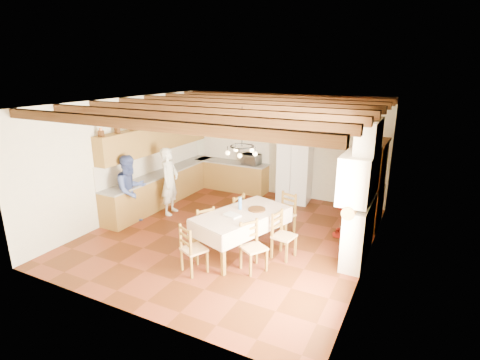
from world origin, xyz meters
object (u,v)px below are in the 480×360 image
object	(u,v)px
chair_end_far	(284,214)
person_man	(170,181)
chair_left_far	(233,214)
microwave	(251,159)
person_woman_blue	(131,190)
hutch	(373,184)
chair_left_near	(202,227)
refrigerator	(295,172)
chair_right_far	(284,235)
chair_end_near	(194,248)
person_woman_red	(346,200)
chair_right_near	(254,247)
dining_table	(242,217)

from	to	relation	value
chair_end_far	person_man	distance (m)	3.13
chair_left_far	microwave	world-z (taller)	microwave
person_woman_blue	hutch	bearing A→B (deg)	-52.54
hutch	chair_left_near	size ratio (longest dim) A/B	2.18
chair_left_far	chair_end_far	world-z (taller)	same
refrigerator	chair_right_far	bearing A→B (deg)	-78.10
hutch	microwave	bearing A→B (deg)	167.60
refrigerator	chair_right_far	xyz separation A→B (m)	(0.92, -3.27, -0.39)
chair_end_near	person_woman_red	world-z (taller)	person_woman_red
refrigerator	chair_right_near	world-z (taller)	refrigerator
hutch	person_woman_red	size ratio (longest dim) A/B	1.19
person_man	microwave	size ratio (longest dim) A/B	3.19
chair_right_near	person_woman_red	bearing A→B (deg)	3.75
chair_end_far	person_man	bearing A→B (deg)	-161.23
hutch	chair_end_near	distance (m)	4.62
microwave	dining_table	bearing A→B (deg)	-60.04
dining_table	person_woman_red	bearing A→B (deg)	45.37
hutch	chair_end_near	bearing A→B (deg)	-122.76
refrigerator	person_woman_red	size ratio (longest dim) A/B	0.99
chair_left_near	chair_left_far	distance (m)	0.98
chair_end_near	chair_end_far	distance (m)	2.52
chair_left_near	person_man	size ratio (longest dim) A/B	0.55
hutch	chair_left_near	distance (m)	4.18
dining_table	chair_right_near	distance (m)	0.82
chair_left_near	chair_end_near	bearing A→B (deg)	55.36
chair_end_far	chair_left_far	bearing A→B (deg)	-138.64
hutch	person_man	size ratio (longest dim) A/B	1.19
chair_left_near	person_man	bearing A→B (deg)	-93.53
person_man	person_woman_blue	distance (m)	1.06
dining_table	chair_left_near	distance (m)	0.91
chair_left_far	chair_right_near	bearing A→B (deg)	51.92
refrigerator	chair_left_far	bearing A→B (deg)	-105.05
chair_right_near	chair_end_far	world-z (taller)	same
chair_left_near	microwave	world-z (taller)	microwave
person_man	person_woman_blue	bearing A→B (deg)	145.78
chair_left_far	person_woman_blue	size ratio (longest dim) A/B	0.55
hutch	person_woman_blue	size ratio (longest dim) A/B	1.21
chair_end_near	microwave	distance (m)	4.84
refrigerator	chair_end_far	size ratio (longest dim) A/B	1.82
refrigerator	person_woman_blue	distance (m)	4.49
hutch	chair_left_far	bearing A→B (deg)	-143.23
chair_end_far	person_woman_blue	xyz separation A→B (m)	(-3.51, -1.14, 0.38)
person_man	person_woman_blue	world-z (taller)	person_man
hutch	chair_left_far	xyz separation A→B (m)	(-2.73, -1.94, -0.56)
chair_end_near	person_man	distance (m)	3.14
hutch	chair_right_far	xyz separation A→B (m)	(-1.28, -2.50, -0.56)
dining_table	person_woman_blue	bearing A→B (deg)	178.11
chair_right_far	chair_end_far	world-z (taller)	same
refrigerator	chair_left_near	size ratio (longest dim) A/B	1.82
chair_end_far	person_woman_blue	size ratio (longest dim) A/B	0.55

